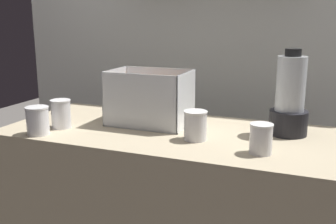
{
  "coord_description": "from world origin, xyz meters",
  "views": [
    {
      "loc": [
        0.59,
        -1.51,
        1.37
      ],
      "look_at": [
        0.0,
        0.0,
        0.98
      ],
      "focal_mm": 42.16,
      "sensor_mm": 36.0,
      "label": 1
    }
  ],
  "objects_px": {
    "carrot_display_bin": "(148,107)",
    "juice_cup_carrot_left": "(61,116)",
    "blender_pitcher": "(290,101)",
    "juice_cup_orange_far_left": "(38,122)",
    "juice_cup_pomegranate_right": "(261,140)"
  },
  "relations": [
    {
      "from": "blender_pitcher",
      "to": "juice_cup_orange_far_left",
      "type": "bearing_deg",
      "value": -158.53
    },
    {
      "from": "carrot_display_bin",
      "to": "juice_cup_carrot_left",
      "type": "bearing_deg",
      "value": -149.04
    },
    {
      "from": "juice_cup_pomegranate_right",
      "to": "carrot_display_bin",
      "type": "bearing_deg",
      "value": 157.46
    },
    {
      "from": "blender_pitcher",
      "to": "juice_cup_pomegranate_right",
      "type": "relative_size",
      "value": 3.23
    },
    {
      "from": "blender_pitcher",
      "to": "juice_cup_pomegranate_right",
      "type": "distance_m",
      "value": 0.31
    },
    {
      "from": "blender_pitcher",
      "to": "juice_cup_pomegranate_right",
      "type": "bearing_deg",
      "value": -103.45
    },
    {
      "from": "juice_cup_orange_far_left",
      "to": "blender_pitcher",
      "type": "bearing_deg",
      "value": 21.47
    },
    {
      "from": "carrot_display_bin",
      "to": "juice_cup_carrot_left",
      "type": "xyz_separation_m",
      "value": [
        -0.33,
        -0.2,
        -0.02
      ]
    },
    {
      "from": "blender_pitcher",
      "to": "juice_cup_carrot_left",
      "type": "relative_size",
      "value": 2.84
    },
    {
      "from": "juice_cup_carrot_left",
      "to": "juice_cup_pomegranate_right",
      "type": "distance_m",
      "value": 0.86
    },
    {
      "from": "blender_pitcher",
      "to": "juice_cup_carrot_left",
      "type": "height_order",
      "value": "blender_pitcher"
    },
    {
      "from": "juice_cup_carrot_left",
      "to": "juice_cup_pomegranate_right",
      "type": "relative_size",
      "value": 1.14
    },
    {
      "from": "juice_cup_pomegranate_right",
      "to": "blender_pitcher",
      "type": "bearing_deg",
      "value": 76.55
    },
    {
      "from": "juice_cup_orange_far_left",
      "to": "juice_cup_pomegranate_right",
      "type": "distance_m",
      "value": 0.9
    },
    {
      "from": "carrot_display_bin",
      "to": "juice_cup_orange_far_left",
      "type": "height_order",
      "value": "carrot_display_bin"
    },
    {
      "from": "blender_pitcher",
      "to": "juice_cup_orange_far_left",
      "type": "distance_m",
      "value": 1.03
    },
    {
      "from": "blender_pitcher",
      "to": "juice_cup_carrot_left",
      "type": "xyz_separation_m",
      "value": [
        -0.93,
        -0.26,
        -0.09
      ]
    },
    {
      "from": "juice_cup_carrot_left",
      "to": "blender_pitcher",
      "type": "bearing_deg",
      "value": 15.4
    },
    {
      "from": "juice_cup_carrot_left",
      "to": "carrot_display_bin",
      "type": "bearing_deg",
      "value": 30.96
    },
    {
      "from": "juice_cup_orange_far_left",
      "to": "juice_cup_carrot_left",
      "type": "bearing_deg",
      "value": 77.28
    },
    {
      "from": "carrot_display_bin",
      "to": "blender_pitcher",
      "type": "xyz_separation_m",
      "value": [
        0.6,
        0.06,
        0.06
      ]
    },
    {
      "from": "juice_cup_carrot_left",
      "to": "juice_cup_pomegranate_right",
      "type": "bearing_deg",
      "value": -1.75
    }
  ]
}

